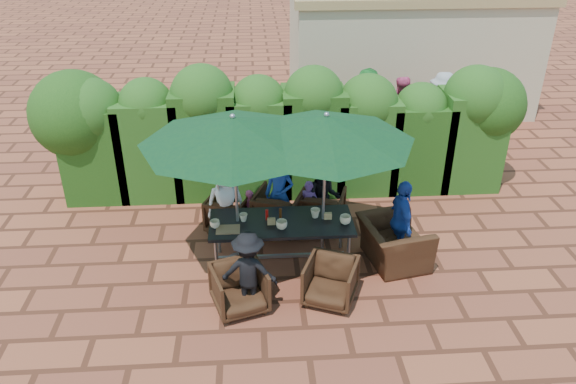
{
  "coord_description": "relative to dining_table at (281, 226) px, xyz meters",
  "views": [
    {
      "loc": [
        -0.61,
        -7.37,
        5.15
      ],
      "look_at": [
        -0.09,
        0.4,
        0.95
      ],
      "focal_mm": 35.0,
      "sensor_mm": 36.0,
      "label": 1
    }
  ],
  "objects": [
    {
      "name": "chair_far_right",
      "position": [
        0.77,
        1.07,
        -0.31
      ],
      "size": [
        0.87,
        0.84,
        0.73
      ],
      "primitive_type": "imported",
      "rotation": [
        0.0,
        0.0,
        2.84
      ],
      "color": "black",
      "rests_on": "ground"
    },
    {
      "name": "child_right",
      "position": [
        0.51,
        0.97,
        -0.23
      ],
      "size": [
        0.4,
        0.37,
        0.9
      ],
      "primitive_type": "imported",
      "rotation": [
        0.0,
        0.0,
        -0.39
      ],
      "color": "#7B4799",
      "rests_on": "ground"
    },
    {
      "name": "adult_end_right",
      "position": [
        1.84,
        -0.0,
        0.0
      ],
      "size": [
        0.45,
        0.82,
        1.35
      ],
      "primitive_type": "imported",
      "rotation": [
        0.0,
        0.0,
        1.64
      ],
      "color": "#1D3F9F",
      "rests_on": "ground"
    },
    {
      "name": "cup_e",
      "position": [
        0.95,
        -0.13,
        0.14
      ],
      "size": [
        0.17,
        0.17,
        0.13
      ],
      "primitive_type": "imported",
      "color": "beige",
      "rests_on": "dining_table"
    },
    {
      "name": "ketchup_bottle",
      "position": [
        -0.21,
        0.07,
        0.16
      ],
      "size": [
        0.04,
        0.04,
        0.17
      ],
      "primitive_type": "cylinder",
      "color": "#B20C0A",
      "rests_on": "dining_table"
    },
    {
      "name": "chair_far_mid",
      "position": [
        0.01,
        1.01,
        -0.28
      ],
      "size": [
        0.96,
        0.94,
        0.78
      ],
      "primitive_type": "imported",
      "rotation": [
        0.0,
        0.0,
        2.78
      ],
      "color": "black",
      "rests_on": "ground"
    },
    {
      "name": "pedestrian_b",
      "position": [
        2.87,
        4.41,
        0.13
      ],
      "size": [
        0.9,
        0.79,
        1.61
      ],
      "primitive_type": "imported",
      "rotation": [
        0.0,
        0.0,
        3.66
      ],
      "color": "#DA4D85",
      "rests_on": "ground"
    },
    {
      "name": "umbrella_right",
      "position": [
        0.64,
        0.04,
        1.54
      ],
      "size": [
        2.56,
        2.56,
        2.46
      ],
      "color": "gray",
      "rests_on": "ground"
    },
    {
      "name": "pedestrian_c",
      "position": [
        3.8,
        4.36,
        0.18
      ],
      "size": [
        1.15,
        0.67,
        1.7
      ],
      "primitive_type": "imported",
      "rotation": [
        0.0,
        0.0,
        2.98
      ],
      "color": "#919399",
      "rests_on": "ground"
    },
    {
      "name": "ground",
      "position": [
        0.23,
        0.15,
        -0.67
      ],
      "size": [
        80.0,
        80.0,
        0.0
      ],
      "primitive_type": "plane",
      "color": "brown",
      "rests_on": "ground"
    },
    {
      "name": "umbrella_left",
      "position": [
        -0.66,
        0.06,
        1.54
      ],
      "size": [
        2.69,
        2.69,
        2.46
      ],
      "color": "gray",
      "rests_on": "ground"
    },
    {
      "name": "chair_near_left",
      "position": [
        -0.64,
        -1.04,
        -0.32
      ],
      "size": [
        0.86,
        0.83,
        0.72
      ],
      "primitive_type": "imported",
      "rotation": [
        0.0,
        0.0,
        0.31
      ],
      "color": "black",
      "rests_on": "ground"
    },
    {
      "name": "adult_near_left",
      "position": [
        -0.5,
        -1.02,
        -0.08
      ],
      "size": [
        0.81,
        0.46,
        1.2
      ],
      "primitive_type": "imported",
      "rotation": [
        0.0,
        0.0,
        2.99
      ],
      "color": "black",
      "rests_on": "ground"
    },
    {
      "name": "number_block_left",
      "position": [
        -0.15,
        -0.07,
        0.13
      ],
      "size": [
        0.12,
        0.06,
        0.1
      ],
      "primitive_type": "cube",
      "color": "tan",
      "rests_on": "dining_table"
    },
    {
      "name": "child_left",
      "position": [
        -0.47,
        1.0,
        -0.3
      ],
      "size": [
        0.31,
        0.27,
        0.75
      ],
      "primitive_type": "imported",
      "rotation": [
        0.0,
        0.0,
        0.23
      ],
      "color": "#DA4D85",
      "rests_on": "ground"
    },
    {
      "name": "serving_tray",
      "position": [
        -0.8,
        -0.19,
        0.09
      ],
      "size": [
        0.35,
        0.25,
        0.02
      ],
      "primitive_type": "cube",
      "color": "olive",
      "rests_on": "dining_table"
    },
    {
      "name": "adult_far_right",
      "position": [
        0.77,
        0.99,
        -0.09
      ],
      "size": [
        0.61,
        0.42,
        1.17
      ],
      "primitive_type": "imported",
      "rotation": [
        0.0,
        0.0,
        -0.15
      ],
      "color": "black",
      "rests_on": "ground"
    },
    {
      "name": "cup_c",
      "position": [
        -0.01,
        -0.2,
        0.14
      ],
      "size": [
        0.17,
        0.17,
        0.13
      ],
      "primitive_type": "imported",
      "color": "beige",
      "rests_on": "dining_table"
    },
    {
      "name": "chair_end_right",
      "position": [
        1.74,
        -0.08,
        -0.21
      ],
      "size": [
        0.88,
        1.17,
        0.92
      ],
      "primitive_type": "imported",
      "rotation": [
        0.0,
        0.0,
        1.77
      ],
      "color": "black",
      "rests_on": "ground"
    },
    {
      "name": "sauce_bottle",
      "position": [
        -0.01,
        0.1,
        0.16
      ],
      "size": [
        0.04,
        0.04,
        0.17
      ],
      "primitive_type": "cylinder",
      "color": "#4C230C",
      "rests_on": "dining_table"
    },
    {
      "name": "chair_far_left",
      "position": [
        -0.84,
        1.07,
        -0.33
      ],
      "size": [
        0.85,
        0.82,
        0.69
      ],
      "primitive_type": "imported",
      "rotation": [
        0.0,
        0.0,
        2.78
      ],
      "color": "black",
      "rests_on": "ground"
    },
    {
      "name": "chair_near_right",
      "position": [
        0.63,
        -0.96,
        -0.32
      ],
      "size": [
        0.87,
        0.85,
        0.7
      ],
      "primitive_type": "imported",
      "rotation": [
        0.0,
        0.0,
        -0.38
      ],
      "color": "black",
      "rests_on": "ground"
    },
    {
      "name": "hedge_wall",
      "position": [
        0.05,
        2.47,
        0.66
      ],
      "size": [
        9.1,
        1.6,
        2.5
      ],
      "color": "#14370F",
      "rests_on": "ground"
    },
    {
      "name": "cup_b",
      "position": [
        -0.57,
        0.06,
        0.14
      ],
      "size": [
        0.13,
        0.13,
        0.12
      ],
      "primitive_type": "imported",
      "color": "beige",
      "rests_on": "dining_table"
    },
    {
      "name": "adult_far_mid",
      "position": [
        0.02,
        0.99,
        -0.0
      ],
      "size": [
        0.59,
        0.53,
        1.35
      ],
      "primitive_type": "imported",
      "rotation": [
        0.0,
        0.0,
        -0.34
      ],
      "color": "#1D3F9F",
      "rests_on": "ground"
    },
    {
      "name": "number_block_right",
      "position": [
        0.71,
        0.03,
        0.13
      ],
      "size": [
        0.12,
        0.06,
        0.1
      ],
      "primitive_type": "cube",
      "color": "tan",
      "rests_on": "dining_table"
    },
    {
      "name": "cup_a",
      "position": [
        -0.99,
        -0.11,
        0.14
      ],
      "size": [
        0.15,
        0.15,
        0.12
      ],
      "primitive_type": "imported",
      "color": "beige",
      "rests_on": "dining_table"
    },
    {
      "name": "adult_far_left",
      "position": [
        -0.87,
        0.9,
        -0.05
      ],
      "size": [
        0.65,
        0.43,
        1.25
      ],
      "primitive_type": "imported",
      "rotation": [
        0.0,
        0.0,
        0.11
      ],
      "color": "white",
      "rests_on": "ground"
    },
    {
      "name": "building",
      "position": [
        3.73,
        7.14,
        0.93
      ],
      "size": [
        6.2,
        3.08,
        3.2
      ],
      "color": "#BCAD8C",
      "rests_on": "ground"
    },
    {
      "name": "pedestrian_a",
      "position": [
        2.1,
        4.28,
        0.25
      ],
      "size": [
        1.83,
        1.05,
        1.85
      ],
      "primitive_type": "imported",
      "rotation": [
        0.0,
        0.0,
        2.87
      ],
      "color": "#248531",
      "rests_on": "ground"
    },
    {
      "name": "dining_table",
      "position": [
        0.0,
        0.0,
        0.0
      ],
      "size": [
        2.16,
        0.9,
        0.75
      ],
      "color": "black",
      "rests_on": "ground"
    },
    {
      "name": "cup_d",
      "position": [
        0.52,
        0.09,
        0.15
      ],
      "size": [
        0.15,
        0.15,
        0.14
      ],
      "primitive_type": "imported",
      "color": "beige",
      "rests_on": "dining_table"
    }
  ]
}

